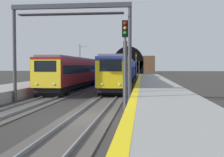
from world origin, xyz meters
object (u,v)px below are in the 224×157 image
Objects in this scene: train_adjacent_platform at (92,70)px; catenary_mast_near at (80,61)px; railway_signal_mid at (136,65)px; railway_signal_far at (139,66)px; train_main_approaching at (127,69)px; railway_signal_near at (125,57)px; overhead_signal_gantry at (71,28)px.

catenary_mast_near is at bearing -161.37° from train_adjacent_platform.
railway_signal_far is (41.56, 0.00, -0.32)m from railway_signal_mid.
railway_signal_near reaches higher than train_main_approaching.
railway_signal_far is 0.49× the size of overhead_signal_gantry.
train_adjacent_platform is at bearing -63.25° from railway_signal_mid.
railway_signal_near is (-37.54, -1.95, 1.16)m from train_main_approaching.
overhead_signal_gantry is at bearing -9.52° from railway_signal_mid.
railway_signal_far is at bearing 175.42° from train_main_approaching.
railway_signal_mid is 1.12× the size of railway_signal_far.
train_main_approaching is at bearing -177.03° from railway_signal_near.
railway_signal_mid is at bearing -143.79° from catenary_mast_near.
overhead_signal_gantry reaches higher than train_main_approaching.
catenary_mast_near is at bearing -164.13° from railway_signal_near.
railway_signal_near reaches higher than railway_signal_far.
catenary_mast_near is (-21.88, 14.41, 1.42)m from railway_signal_far.
railway_signal_far is (72.55, -0.00, -0.62)m from railway_signal_near.
train_main_approaching is at bearing 154.21° from train_adjacent_platform.
railway_signal_near is 1.11× the size of railway_signal_mid.
railway_signal_near is 0.60× the size of overhead_signal_gantry.
train_adjacent_platform is 8.04m from railway_signal_mid.
overhead_signal_gantry is at bearing 7.57° from train_adjacent_platform.
overhead_signal_gantry is at bearing -130.72° from railway_signal_near.
train_main_approaching is 11.75× the size of railway_signal_mid.
railway_signal_far is 26.24m from catenary_mast_near.
catenary_mast_near reaches higher than railway_signal_near.
railway_signal_far is at bearing -3.79° from overhead_signal_gantry.
catenary_mast_near is at bearing -143.79° from railway_signal_mid.
train_adjacent_platform is at bearing -28.46° from train_main_approaching.
railway_signal_near is at bearing 0.00° from railway_signal_far.
railway_signal_mid is 24.41m from catenary_mast_near.
train_main_approaching is 7.36× the size of catenary_mast_near.
railway_signal_mid is at bearing 15.20° from train_main_approaching.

